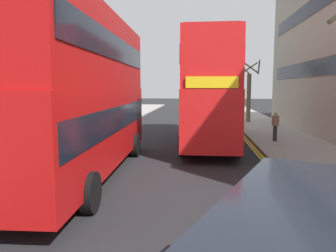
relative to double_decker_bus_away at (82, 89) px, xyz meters
name	(u,v)px	position (x,y,z in m)	size (l,w,h in m)	color
sidewalk_right	(303,151)	(8.96, 5.01, -2.96)	(4.00, 80.00, 0.14)	#9E9991
sidewalk_left	(43,146)	(-4.04, 5.01, -2.96)	(4.00, 80.00, 0.14)	#9E9991
kerb_line_outer	(266,161)	(6.86, 3.01, -3.03)	(0.10, 56.00, 0.01)	yellow
kerb_line_inner	(263,161)	(6.70, 3.01, -3.03)	(0.10, 56.00, 0.01)	yellow
double_decker_bus_away	(82,89)	(0.00, 0.00, 0.00)	(3.03, 10.87, 5.64)	#B20F0F
double_decker_bus_oncoming	(209,89)	(4.52, 7.13, 0.00)	(2.87, 10.83, 5.64)	red
pedestrian_far	(275,126)	(8.19, 7.51, -2.04)	(0.34, 0.22, 1.62)	#2D2D38
street_tree_near	(249,93)	(8.18, 17.75, -0.41)	(1.88, 1.84, 5.21)	#6B6047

